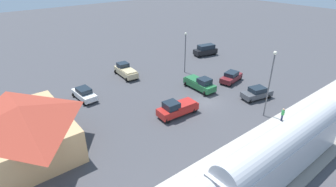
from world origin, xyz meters
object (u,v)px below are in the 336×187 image
Objects in this scene: suv_black at (206,50)px; light_pole_lot_center at (185,48)px; pickup_tan at (126,71)px; pickup_red at (177,108)px; light_pole_near_platform at (271,77)px; sedan_charcoal at (257,93)px; pickup_green at (200,83)px; sedan_white at (84,94)px; station_building at (24,128)px; pedestrian_on_platform at (283,114)px; sedan_maroon at (231,77)px.

light_pole_lot_center is at bearing 114.31° from suv_black.
pickup_red is (-15.24, 1.45, 0.00)m from pickup_tan.
light_pole_near_platform is at bearing -162.18° from pickup_tan.
light_pole_lot_center is (10.30, -10.53, 3.49)m from pickup_red.
pickup_tan reaches higher than sedan_charcoal.
suv_black is at bearing -65.69° from light_pole_lot_center.
pickup_red is 8.41m from pickup_green.
pickup_red is 1.06× the size of suv_black.
pickup_green reaches higher than sedan_white.
pickup_red is (-4.22, -16.50, -1.68)m from station_building.
station_building is at bearing 102.68° from light_pole_lot_center.
sedan_charcoal is (5.72, -3.15, -0.40)m from pedestrian_on_platform.
light_pole_near_platform is (-3.40, 3.29, 4.43)m from sedan_charcoal.
pickup_green is 0.77× the size of light_pole_lot_center.
station_building is at bearing 61.82° from pedestrian_on_platform.
sedan_white is 0.89× the size of suv_black.
light_pole_near_platform is (-22.22, -7.14, 4.28)m from pickup_tan.
pickup_red is at bearing -104.35° from station_building.
station_building is 2.59× the size of sedan_white.
sedan_white is (20.83, 16.20, -0.40)m from pedestrian_on_platform.
pedestrian_on_platform is 0.31× the size of pickup_green.
sedan_charcoal is at bearing -150.99° from pickup_tan.
pickup_red is 0.78× the size of light_pole_lot_center.
light_pole_near_platform reaches higher than sedan_maroon.
suv_black is at bearing -83.45° from sedan_white.
pickup_tan is 1.00× the size of pickup_red.
pickup_red is at bearing 125.93° from suv_black.
sedan_maroon is at bearing -113.26° from sedan_white.
pickup_tan is 1.01× the size of pickup_green.
suv_black reaches higher than sedan_charcoal.
pedestrian_on_platform is 26.67m from suv_black.
station_building is at bearing 65.94° from light_pole_near_platform.
pickup_red is at bearing 43.20° from pedestrian_on_platform.
suv_black is (14.72, -20.32, 0.12)m from pickup_red.
pedestrian_on_platform is (-13.52, -25.23, -1.43)m from station_building.
pickup_green is (1.11, 6.02, 0.15)m from sedan_maroon.
sedan_maroon is 11.59m from light_pole_near_platform.
pickup_green is at bearing -91.54° from station_building.
suv_black is 20.15m from sedan_charcoal.
suv_black is 25.02m from light_pole_near_platform.
sedan_maroon is at bearing 151.40° from suv_black.
sedan_maroon is 1.00× the size of sedan_charcoal.
light_pole_lot_center reaches higher than pedestrian_on_platform.
light_pole_lot_center reaches higher than suv_black.
light_pole_lot_center is at bearing -5.23° from pedestrian_on_platform.
pickup_green is (12.87, 1.12, -0.25)m from pedestrian_on_platform.
station_building is 2.15× the size of pickup_tan.
station_building is 21.13m from pickup_tan.
pickup_green is at bearing 79.59° from sedan_maroon.
light_pole_lot_center reaches higher than sedan_maroon.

